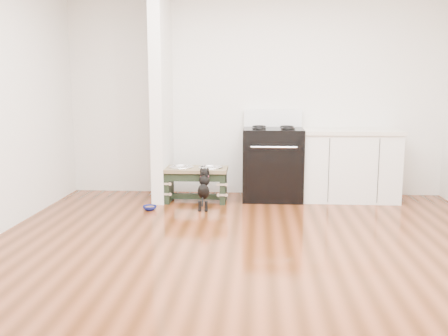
% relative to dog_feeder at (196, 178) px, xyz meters
% --- Properties ---
extents(ground, '(5.00, 5.00, 0.00)m').
position_rel_dog_feeder_xyz_m(ground, '(0.72, -1.92, -0.31)').
color(ground, '#44200C').
rests_on(ground, ground).
extents(room_shell, '(5.00, 5.00, 5.00)m').
position_rel_dog_feeder_xyz_m(room_shell, '(0.72, -1.92, 1.31)').
color(room_shell, silver).
rests_on(room_shell, ground).
extents(partition_wall, '(0.15, 0.80, 2.70)m').
position_rel_dog_feeder_xyz_m(partition_wall, '(-0.45, 0.18, 1.04)').
color(partition_wall, silver).
rests_on(partition_wall, ground).
extents(oven_range, '(0.76, 0.69, 1.14)m').
position_rel_dog_feeder_xyz_m(oven_range, '(0.97, 0.24, 0.17)').
color(oven_range, black).
rests_on(oven_range, ground).
extents(cabinet_run, '(1.24, 0.64, 0.91)m').
position_rel_dog_feeder_xyz_m(cabinet_run, '(1.95, 0.26, 0.14)').
color(cabinet_run, silver).
rests_on(cabinet_run, ground).
extents(dog_feeder, '(0.80, 0.42, 0.45)m').
position_rel_dog_feeder_xyz_m(dog_feeder, '(0.00, 0.00, 0.00)').
color(dog_feeder, black).
rests_on(dog_feeder, ground).
extents(puppy, '(0.14, 0.41, 0.48)m').
position_rel_dog_feeder_xyz_m(puppy, '(0.14, -0.37, -0.05)').
color(puppy, black).
rests_on(puppy, ground).
extents(floor_bowl, '(0.22, 0.22, 0.05)m').
position_rel_dog_feeder_xyz_m(floor_bowl, '(-0.50, -0.47, -0.28)').
color(floor_bowl, navy).
rests_on(floor_bowl, ground).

